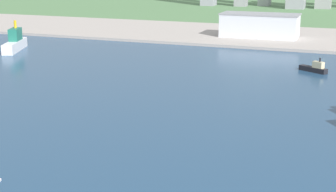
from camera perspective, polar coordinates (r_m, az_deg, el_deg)
The scene contains 6 objects.
ground_plane at distance 293.13m, azimuth 7.73°, elevation 1.33°, with size 2400.00×2400.00×0.00m, color #537E4F.
water_bay at distance 237.08m, azimuth 4.34°, elevation -1.86°, with size 840.00×360.00×0.15m, color navy.
industrial_pier at distance 476.78m, azimuth 13.12°, elevation 6.52°, with size 840.00×140.00×2.50m, color #A9A098.
tugboat_small at distance 334.74m, azimuth 16.28°, elevation 3.06°, with size 18.84×13.94×9.75m.
ferry_boat at distance 418.39m, azimuth -16.96°, elevation 5.82°, with size 24.48×44.29×23.22m.
warehouse_main at distance 462.20m, azimuth 10.35°, elevation 7.89°, with size 69.03×29.76×21.21m.
Camera 1 is at (64.33, 22.46, 68.97)m, focal length 53.75 mm.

